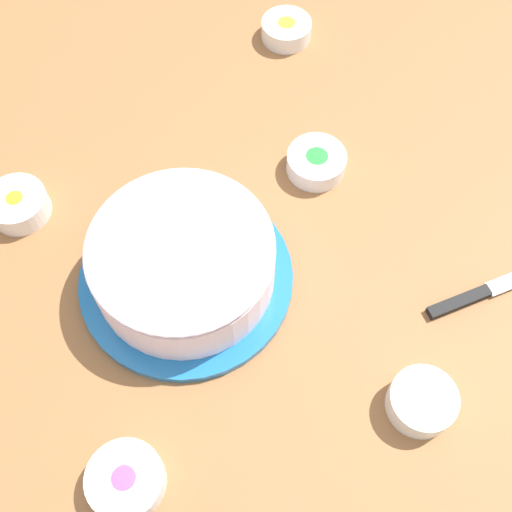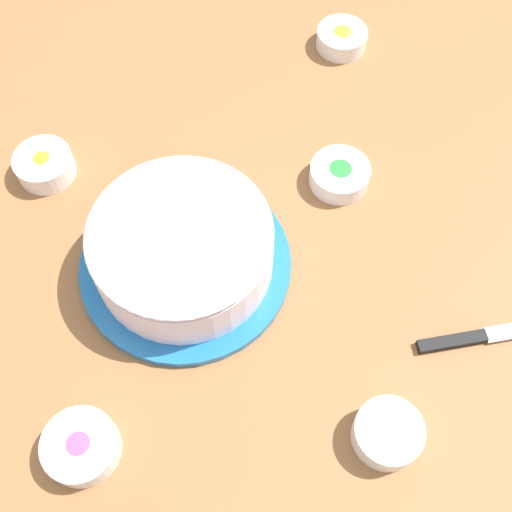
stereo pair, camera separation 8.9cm
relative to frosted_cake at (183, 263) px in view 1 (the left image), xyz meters
The scene contains 8 objects.
ground_plane 0.17m from the frosted_cake, 33.77° to the left, with size 1.54×1.54×0.00m, color #936038.
frosted_cake is the anchor object (origin of this frame).
spreading_knife 0.43m from the frosted_cake, 19.64° to the left, with size 0.18×0.18×0.01m.
sprinkle_bowl_yellow 0.51m from the frosted_cake, 94.69° to the left, with size 0.09×0.09×0.03m.
sprinkle_bowl_pink 0.36m from the frosted_cake, ahead, with size 0.09×0.09×0.04m.
sprinkle_bowl_orange 0.28m from the frosted_cake, behind, with size 0.09×0.09×0.04m.
sprinkle_bowl_rainbow 0.29m from the frosted_cake, 79.50° to the right, with size 0.09×0.09×0.04m.
sprinkle_bowl_green 0.28m from the frosted_cake, 67.56° to the left, with size 0.09×0.09×0.03m.
Camera 1 is at (0.11, -0.42, 0.82)m, focal length 44.52 mm.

